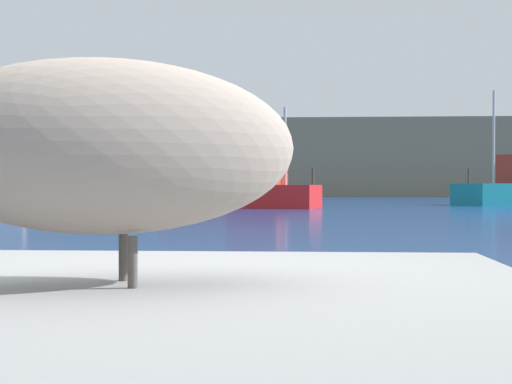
% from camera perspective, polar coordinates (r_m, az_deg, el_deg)
% --- Properties ---
extents(hillside_backdrop, '(140.00, 12.44, 6.80)m').
position_cam_1_polar(hillside_backdrop, '(75.60, 3.60, 2.32)').
color(hillside_backdrop, '#7F755B').
rests_on(hillside_backdrop, ground).
extents(pelican, '(1.42, 0.96, 0.98)m').
position_cam_1_polar(pelican, '(2.54, -10.55, 3.31)').
color(pelican, gray).
rests_on(pelican, pier_dock).
extents(fishing_boat_red, '(6.99, 3.73, 4.22)m').
position_cam_1_polar(fishing_boat_red, '(34.36, -0.83, 0.14)').
color(fishing_boat_red, red).
rests_on(fishing_boat_red, ground).
extents(fishing_boat_orange, '(7.21, 3.50, 4.67)m').
position_cam_1_polar(fishing_boat_orange, '(47.94, -17.60, 0.17)').
color(fishing_boat_orange, orange).
rests_on(fishing_boat_orange, ground).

